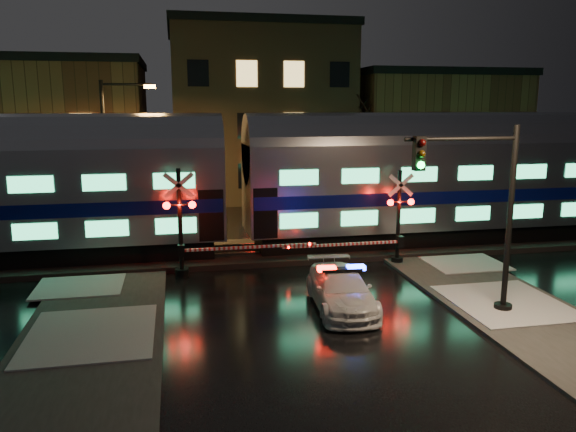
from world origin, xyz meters
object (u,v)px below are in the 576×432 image
at_px(crossing_signal_left, 190,233).
at_px(traffic_light, 483,217).
at_px(crossing_signal_right, 391,227).
at_px(police_car, 341,289).
at_px(streetlight, 111,150).

height_order(crossing_signal_left, traffic_light, traffic_light).
distance_m(crossing_signal_right, traffic_light, 6.07).
relative_size(police_car, crossing_signal_right, 0.82).
distance_m(crossing_signal_right, crossing_signal_left, 8.06).
relative_size(police_car, traffic_light, 0.76).
xyz_separation_m(crossing_signal_right, streetlight, (-11.47, 6.70, 2.78)).
distance_m(police_car, streetlight, 14.22).
distance_m(police_car, traffic_light, 4.94).
relative_size(crossing_signal_left, traffic_light, 1.00).
bearing_deg(police_car, streetlight, 129.96).
distance_m(crossing_signal_left, streetlight, 7.97).
distance_m(crossing_signal_right, streetlight, 13.57).
bearing_deg(crossing_signal_left, traffic_light, -34.02).
distance_m(police_car, crossing_signal_right, 5.65).
bearing_deg(streetlight, traffic_light, -46.08).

